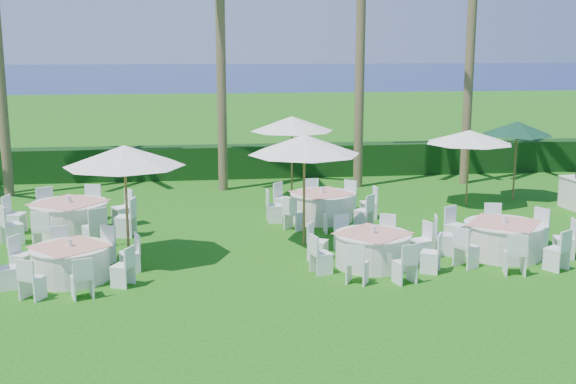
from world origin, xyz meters
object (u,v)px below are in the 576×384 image
object	(u,v)px
banquet_table_e	(322,206)
umbrella_b	(304,145)
umbrella_a	(124,156)
umbrella_green	(517,128)
banquet_table_c	(503,238)
banquet_table_d	(70,218)
umbrella_c	(292,124)
banquet_table_a	(71,262)
umbrella_d	(469,137)
banquet_table_b	(373,249)

from	to	relation	value
banquet_table_e	umbrella_b	size ratio (longest dim) A/B	1.14
umbrella_a	umbrella_green	xyz separation A→B (m)	(11.76, 5.47, -0.17)
banquet_table_c	umbrella_a	world-z (taller)	umbrella_a
banquet_table_c	banquet_table_d	world-z (taller)	banquet_table_d
umbrella_c	banquet_table_a	bearing A→B (deg)	-127.62
umbrella_b	umbrella_d	world-z (taller)	umbrella_b
banquet_table_c	umbrella_green	distance (m)	7.03
banquet_table_a	banquet_table_b	distance (m)	6.61
banquet_table_e	umbrella_b	distance (m)	3.43
umbrella_b	umbrella_green	world-z (taller)	umbrella_b
umbrella_c	umbrella_d	xyz separation A→B (m)	(5.29, -1.53, -0.31)
banquet_table_a	umbrella_green	distance (m)	14.58
banquet_table_a	umbrella_b	world-z (taller)	umbrella_b
banquet_table_d	umbrella_b	bearing A→B (deg)	-16.82
banquet_table_d	umbrella_b	world-z (taller)	umbrella_b
umbrella_b	umbrella_d	bearing A→B (deg)	34.25
banquet_table_d	banquet_table_c	bearing A→B (deg)	-17.47
banquet_table_c	banquet_table_e	bearing A→B (deg)	131.97
banquet_table_a	umbrella_d	size ratio (longest dim) A/B	1.08
banquet_table_b	umbrella_green	size ratio (longest dim) A/B	1.19
banquet_table_b	umbrella_a	xyz separation A→B (m)	(-5.50, 0.97, 2.08)
banquet_table_d	umbrella_c	world-z (taller)	umbrella_c
banquet_table_c	umbrella_a	distance (m)	9.02
banquet_table_a	banquet_table_e	xyz separation A→B (m)	(6.22, 4.57, 0.03)
umbrella_c	banquet_table_b	bearing A→B (deg)	-83.12
umbrella_a	banquet_table_a	bearing A→B (deg)	-134.64
banquet_table_b	banquet_table_a	bearing A→B (deg)	-178.72
banquet_table_c	umbrella_b	xyz separation A→B (m)	(-4.55, 1.51, 2.11)
umbrella_a	umbrella_c	xyz separation A→B (m)	(4.62, 6.31, -0.02)
banquet_table_a	umbrella_b	xyz separation A→B (m)	(5.32, 2.02, 2.15)
umbrella_c	umbrella_b	bearing A→B (deg)	-94.36
banquet_table_c	umbrella_green	bearing A→B (deg)	63.71
banquet_table_c	umbrella_green	world-z (taller)	umbrella_green
banquet_table_e	umbrella_a	bearing A→B (deg)	-146.00
banquet_table_c	umbrella_c	world-z (taller)	umbrella_c
umbrella_c	umbrella_d	size ratio (longest dim) A/B	1.01
banquet_table_c	umbrella_d	size ratio (longest dim) A/B	1.21
umbrella_c	umbrella_a	bearing A→B (deg)	-126.21
banquet_table_c	banquet_table_a	bearing A→B (deg)	-176.99
banquet_table_d	umbrella_c	size ratio (longest dim) A/B	1.30
banquet_table_e	banquet_table_b	bearing A→B (deg)	-84.98
banquet_table_d	banquet_table_e	distance (m)	6.90
banquet_table_b	banquet_table_d	size ratio (longest dim) A/B	0.86
umbrella_b	banquet_table_e	bearing A→B (deg)	70.47
banquet_table_a	umbrella_green	world-z (taller)	umbrella_green
umbrella_d	umbrella_b	bearing A→B (deg)	-145.75
umbrella_a	umbrella_b	size ratio (longest dim) A/B	0.98
banquet_table_d	umbrella_d	distance (m)	11.97
banquet_table_e	umbrella_d	world-z (taller)	umbrella_d
umbrella_b	umbrella_c	world-z (taller)	umbrella_b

